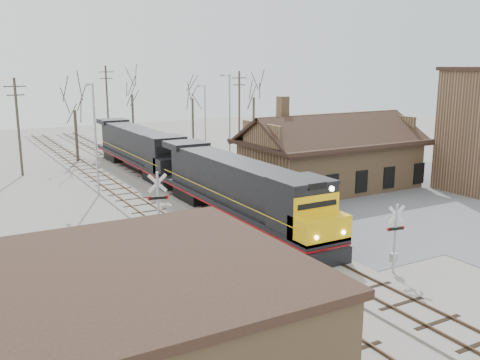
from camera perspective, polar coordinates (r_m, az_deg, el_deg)
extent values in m
plane|color=gray|center=(31.06, 6.07, -7.67)|extent=(140.00, 140.00, 0.00)
cube|color=#5B5B60|center=(31.05, 6.07, -7.64)|extent=(60.00, 9.00, 0.03)
cube|color=#5B5B60|center=(45.93, 21.66, -1.84)|extent=(22.00, 26.00, 0.03)
cube|color=gray|center=(43.56, -5.46, -1.69)|extent=(3.40, 90.00, 0.12)
cube|color=#473323|center=(43.25, -6.33, -1.66)|extent=(0.08, 90.00, 0.14)
cube|color=#473323|center=(43.82, -4.60, -1.44)|extent=(0.08, 90.00, 0.14)
cube|color=gray|center=(41.99, -11.07, -2.40)|extent=(3.40, 90.00, 0.12)
cube|color=#473323|center=(41.75, -12.01, -2.37)|extent=(0.08, 90.00, 0.14)
cube|color=#473323|center=(42.18, -10.15, -2.14)|extent=(0.08, 90.00, 0.14)
cube|color=#9B7650|center=(46.82, 9.57, 1.61)|extent=(14.00, 8.00, 4.00)
cube|color=black|center=(46.48, 9.66, 4.16)|extent=(15.20, 9.20, 0.30)
cube|color=black|center=(44.61, 11.57, 5.04)|extent=(15.00, 4.71, 2.66)
cube|color=black|center=(48.14, 7.97, 5.69)|extent=(15.00, 4.71, 2.66)
cube|color=#9B7650|center=(45.00, 4.58, 7.49)|extent=(0.80, 0.80, 2.20)
cube|color=#8D6648|center=(48.81, 24.19, 4.70)|extent=(5.00, 5.00, 10.00)
cube|color=#9B7650|center=(18.32, -13.50, -16.02)|extent=(12.00, 10.00, 4.00)
cube|color=black|center=(17.41, -13.86, -9.77)|extent=(12.40, 10.40, 0.30)
cube|color=black|center=(31.32, 5.48, -6.43)|extent=(2.47, 3.95, 0.99)
cube|color=black|center=(42.03, -4.58, -1.52)|extent=(2.47, 3.95, 0.99)
cube|color=black|center=(36.29, -0.30, -2.43)|extent=(2.96, 19.73, 0.35)
cube|color=maroon|center=(36.35, -0.30, -2.76)|extent=(2.98, 19.73, 0.12)
cube|color=black|center=(36.99, -1.24, 0.29)|extent=(2.57, 14.31, 2.76)
cube|color=black|center=(29.95, 6.55, -2.69)|extent=(2.96, 2.76, 2.76)
cube|color=yellow|center=(28.91, 8.46, -5.04)|extent=(2.96, 1.78, 1.38)
cube|color=black|center=(28.66, 9.59, -8.36)|extent=(2.76, 0.25, 0.99)
cylinder|color=#FFF2CC|center=(27.62, 9.77, -0.92)|extent=(0.28, 0.10, 0.28)
cube|color=black|center=(48.68, -8.27, 0.32)|extent=(2.47, 3.95, 0.99)
cube|color=black|center=(60.62, -12.72, 2.52)|extent=(2.47, 3.95, 0.99)
cube|color=black|center=(54.46, -10.77, 2.35)|extent=(2.96, 19.73, 0.35)
cube|color=maroon|center=(54.49, -10.76, 2.13)|extent=(2.98, 19.73, 0.12)
cube|color=black|center=(55.38, -11.25, 4.10)|extent=(2.57, 14.31, 2.76)
cube|color=black|center=(47.44, -7.97, 2.86)|extent=(2.96, 2.76, 2.76)
cube|color=black|center=(46.05, -7.16, 1.54)|extent=(2.96, 1.78, 1.38)
cube|color=black|center=(45.46, -6.63, -0.50)|extent=(2.76, 0.25, 0.99)
cylinder|color=#A5A8AD|center=(28.55, 16.20, -6.04)|extent=(0.13, 0.13, 3.65)
cube|color=silver|center=(28.19, 16.36, -3.57)|extent=(0.95, 0.20, 0.96)
cube|color=silver|center=(28.19, 16.36, -3.57)|extent=(0.95, 0.20, 0.96)
cube|color=black|center=(28.39, 16.27, -4.99)|extent=(0.84, 0.29, 0.14)
cylinder|color=#B20C0C|center=(28.16, 15.59, -5.09)|extent=(0.23, 0.12, 0.22)
cylinder|color=#B20C0C|center=(28.63, 16.94, -4.89)|extent=(0.23, 0.12, 0.22)
cube|color=#A5A8AD|center=(28.88, 16.08, -7.93)|extent=(0.37, 0.27, 0.46)
cylinder|color=#A5A8AD|center=(31.88, -8.71, -3.04)|extent=(0.15, 0.15, 4.41)
cube|color=silver|center=(31.51, -8.80, -0.33)|extent=(1.14, 0.27, 1.15)
cube|color=silver|center=(31.51, -8.80, -0.33)|extent=(1.14, 0.27, 1.15)
cube|color=black|center=(31.72, -8.74, -1.89)|extent=(1.00, 0.35, 0.17)
cylinder|color=#B20C0C|center=(31.79, -7.86, -1.83)|extent=(0.28, 0.13, 0.26)
cylinder|color=#B20C0C|center=(31.65, -9.63, -1.95)|extent=(0.28, 0.13, 0.26)
cube|color=#A5A8AD|center=(32.23, -8.64, -5.12)|extent=(0.44, 0.33, 0.55)
cylinder|color=#A5A8AD|center=(44.51, -15.14, 4.11)|extent=(0.18, 0.18, 9.06)
cylinder|color=#A5A8AD|center=(45.00, -15.76, 9.83)|extent=(0.12, 1.80, 0.12)
cube|color=#A5A8AD|center=(45.78, -16.00, 9.73)|extent=(0.25, 0.50, 0.12)
cylinder|color=#A5A8AD|center=(53.19, -1.10, 6.09)|extent=(0.18, 0.18, 9.56)
cylinder|color=#A5A8AD|center=(53.67, -1.59, 11.15)|extent=(0.12, 1.80, 0.12)
cube|color=#A5A8AD|center=(54.38, -1.99, 11.06)|extent=(0.25, 0.50, 0.12)
cylinder|color=#A5A8AD|center=(63.13, -3.73, 6.39)|extent=(0.18, 0.18, 8.10)
cylinder|color=#A5A8AD|center=(63.66, -4.14, 10.00)|extent=(0.12, 1.80, 0.12)
cube|color=#A5A8AD|center=(64.38, -4.45, 9.94)|extent=(0.25, 0.50, 0.12)
cylinder|color=#382D23|center=(54.78, -22.56, 5.18)|extent=(0.24, 0.24, 9.28)
cube|color=#382D23|center=(54.50, -22.90, 9.19)|extent=(2.00, 0.10, 0.10)
cube|color=#382D23|center=(54.53, -22.83, 8.35)|extent=(1.60, 0.10, 0.10)
cylinder|color=#382D23|center=(70.85, -13.95, 7.60)|extent=(0.24, 0.24, 10.30)
cube|color=#382D23|center=(70.65, -14.13, 11.12)|extent=(2.00, 0.10, 0.10)
cube|color=#382D23|center=(70.67, -14.10, 10.47)|extent=(1.60, 0.10, 0.10)
cylinder|color=#382D23|center=(63.98, -0.08, 7.21)|extent=(0.24, 0.24, 9.69)
cube|color=#382D23|center=(63.74, -0.08, 10.83)|extent=(2.00, 0.10, 0.10)
cube|color=#382D23|center=(63.77, -0.08, 10.12)|extent=(1.60, 0.10, 0.10)
cylinder|color=#382D23|center=(60.58, -17.06, 4.47)|extent=(0.32, 0.32, 5.68)
cylinder|color=#382D23|center=(73.46, -11.34, 6.41)|extent=(0.32, 0.32, 6.54)
cylinder|color=#382D23|center=(74.67, -5.05, 6.42)|extent=(0.32, 0.32, 5.83)
cylinder|color=#382D23|center=(70.84, 1.47, 6.30)|extent=(0.32, 0.32, 6.23)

